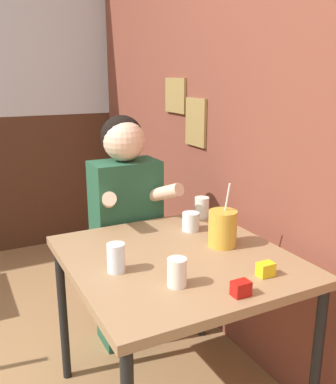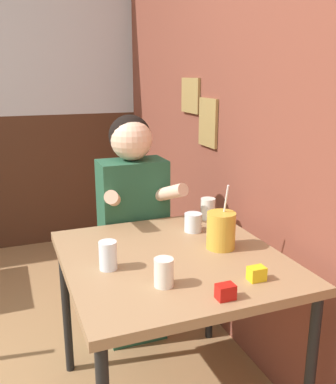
{
  "view_description": "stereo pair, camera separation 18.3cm",
  "coord_description": "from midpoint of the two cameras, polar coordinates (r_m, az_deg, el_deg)",
  "views": [
    {
      "loc": [
        0.14,
        -1.04,
        1.42
      ],
      "look_at": [
        0.95,
        0.53,
        0.94
      ],
      "focal_mm": 40.0,
      "sensor_mm": 36.0,
      "label": 1
    },
    {
      "loc": [
        0.31,
        -1.11,
        1.42
      ],
      "look_at": [
        0.95,
        0.53,
        0.94
      ],
      "focal_mm": 40.0,
      "sensor_mm": 36.0,
      "label": 2
    }
  ],
  "objects": [
    {
      "name": "condiment_mustard",
      "position": [
        1.58,
        9.63,
        -10.2
      ],
      "size": [
        0.06,
        0.04,
        0.05
      ],
      "color": "yellow",
      "rests_on": "main_table"
    },
    {
      "name": "brick_wall_right",
      "position": [
        2.63,
        0.05,
        13.88
      ],
      "size": [
        0.08,
        4.53,
        2.7
      ],
      "color": "brown",
      "rests_on": "ground_plane"
    },
    {
      "name": "glass_far_side",
      "position": [
        1.48,
        -2.39,
        -10.73
      ],
      "size": [
        0.07,
        0.07,
        0.1
      ],
      "color": "silver",
      "rests_on": "main_table"
    },
    {
      "name": "person_seated",
      "position": [
        2.25,
        -7.93,
        -4.72
      ],
      "size": [
        0.42,
        0.41,
        1.23
      ],
      "color": "#235138",
      "rests_on": "ground_plane"
    },
    {
      "name": "cocktail_pitcher",
      "position": [
        1.8,
        4.41,
        -4.91
      ],
      "size": [
        0.12,
        0.12,
        0.27
      ],
      "color": "gold",
      "rests_on": "main_table"
    },
    {
      "name": "glass_near_pitcher",
      "position": [
        1.6,
        -10.24,
        -8.69
      ],
      "size": [
        0.07,
        0.07,
        0.11
      ],
      "color": "silver",
      "rests_on": "main_table"
    },
    {
      "name": "glass_center",
      "position": [
        2.15,
        2.11,
        -2.12
      ],
      "size": [
        0.07,
        0.07,
        0.11
      ],
      "color": "silver",
      "rests_on": "main_table"
    },
    {
      "name": "main_table",
      "position": [
        1.76,
        -1.79,
        -10.54
      ],
      "size": [
        0.85,
        0.9,
        0.72
      ],
      "color": "#93704C",
      "rests_on": "ground_plane"
    },
    {
      "name": "glass_by_brick",
      "position": [
        1.98,
        0.42,
        -4.0
      ],
      "size": [
        0.08,
        0.08,
        0.09
      ],
      "color": "silver",
      "rests_on": "main_table"
    },
    {
      "name": "condiment_ketchup",
      "position": [
        1.44,
        6.05,
        -12.76
      ],
      "size": [
        0.06,
        0.04,
        0.05
      ],
      "color": "#B7140F",
      "rests_on": "main_table"
    }
  ]
}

